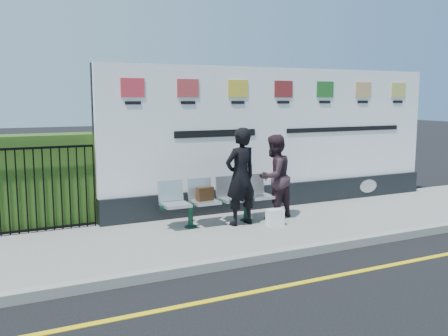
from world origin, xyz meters
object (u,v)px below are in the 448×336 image
Objects in this scene: bench at (219,211)px; woman_left at (241,177)px; woman_right at (274,177)px; billboard at (281,147)px.

bench is 0.79m from woman_left.
bench is at bearing -43.40° from woman_left.
woman_left is (0.34, -0.22, 0.67)m from bench.
woman_left reaches higher than woman_right.
bench is at bearing -155.22° from billboard.
billboard is at bearing -155.12° from woman_left.
woman_right reaches higher than bench.
billboard is 1.97m from woman_left.
bench is (-1.92, -0.89, -1.06)m from billboard.
woman_right is at bearing -128.29° from billboard.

